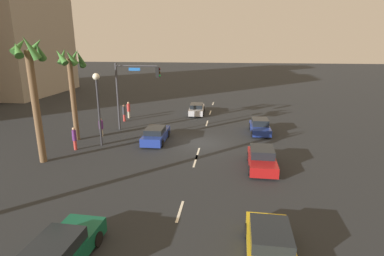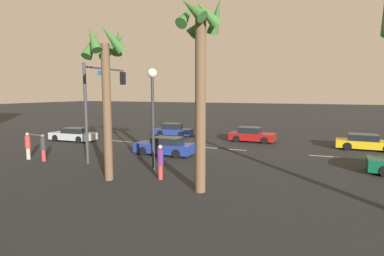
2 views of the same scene
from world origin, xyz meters
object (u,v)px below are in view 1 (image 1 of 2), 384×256
palm_tree_2 (72,74)px  streetlamp (98,96)px  car_5 (260,127)px  car_2 (262,159)px  pedestrian_3 (74,138)px  pedestrian_0 (101,127)px  car_4 (156,135)px  pedestrian_1 (129,110)px  pedestrian_2 (124,113)px  car_1 (197,109)px  building_2 (17,34)px  car_3 (59,254)px  palm_tree_0 (32,77)px  car_0 (271,247)px  traffic_signal (131,86)px

palm_tree_2 → streetlamp: bearing=-113.5°
car_5 → palm_tree_2: palm_tree_2 is taller
car_2 → palm_tree_2: palm_tree_2 is taller
pedestrian_3 → pedestrian_0: bearing=-8.8°
car_2 → streetlamp: bearing=76.2°
car_4 → pedestrian_1: size_ratio=2.36×
car_5 → pedestrian_2: 14.68m
car_1 → car_4: size_ratio=1.02×
car_1 → building_2: (11.72, 30.70, 9.21)m
car_3 → car_5: bearing=-25.3°
car_4 → palm_tree_0: size_ratio=0.50×
car_1 → palm_tree_2: 15.74m
streetlamp → palm_tree_2: palm_tree_2 is taller
pedestrian_1 → car_1: bearing=-67.2°
car_2 → building_2: 47.06m
pedestrian_0 → palm_tree_2: palm_tree_2 is taller
car_5 → pedestrian_1: 14.99m
car_0 → car_4: bearing=29.8°
car_1 → palm_tree_0: size_ratio=0.51×
pedestrian_3 → car_3: bearing=-154.7°
car_4 → palm_tree_2: 8.75m
traffic_signal → palm_tree_2: 5.55m
car_2 → car_5: 8.61m
streetlamp → car_2: bearing=-103.8°
car_0 → streetlamp: 18.08m
car_5 → palm_tree_0: (-9.45, 16.26, 5.51)m
traffic_signal → pedestrian_3: (-6.20, 2.85, -3.37)m
palm_tree_0 → building_2: size_ratio=0.45×
car_1 → streetlamp: size_ratio=0.75×
car_1 → pedestrian_0: size_ratio=2.65×
palm_tree_0 → palm_tree_2: size_ratio=1.11×
car_4 → car_5: car_5 is taller
car_5 → car_3: bearing=154.7°
pedestrian_0 → pedestrian_3: (-3.79, 0.59, 0.11)m
car_2 → car_4: bearing=61.4°
pedestrian_0 → pedestrian_1: size_ratio=0.91×
palm_tree_2 → pedestrian_1: bearing=-12.6°
car_4 → streetlamp: streetlamp is taller
car_4 → pedestrian_3: size_ratio=2.36×
car_5 → pedestrian_0: bearing=101.4°
palm_tree_0 → building_2: (28.46, 21.35, 3.68)m
car_0 → car_1: 25.93m
car_2 → pedestrian_0: (5.63, 14.02, 0.26)m
pedestrian_2 → car_1: bearing=-58.4°
building_2 → streetlamp: bearing=-136.2°
car_2 → car_4: size_ratio=0.95×
pedestrian_3 → palm_tree_0: 5.88m
pedestrian_3 → palm_tree_0: (-2.70, 1.03, 5.12)m
pedestrian_0 → pedestrian_3: bearing=171.2°
streetlamp → pedestrian_2: 8.73m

